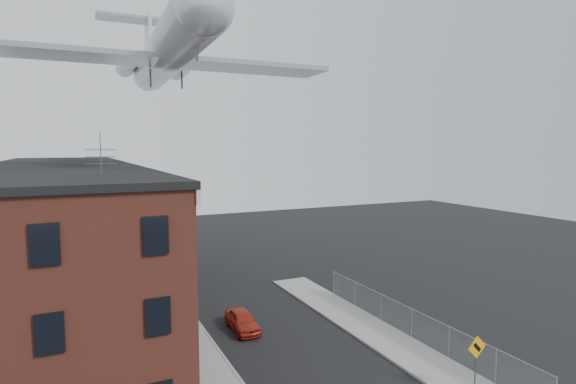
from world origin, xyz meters
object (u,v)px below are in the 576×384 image
object	(u,v)px
utility_pole	(159,241)
car_near	(242,320)
street_tree	(145,234)
car_far	(177,255)
airplane	(166,53)
car_mid	(174,266)
warning_sign	(476,355)

from	to	relation	value
utility_pole	car_near	size ratio (longest dim) A/B	2.42
street_tree	car_near	size ratio (longest dim) A/B	1.40
car_far	airplane	xyz separation A→B (m)	(-2.20, -8.65, 18.46)
airplane	car_mid	bearing A→B (deg)	76.47
street_tree	airplane	xyz separation A→B (m)	(1.28, -6.22, 15.60)
street_tree	airplane	size ratio (longest dim) A/B	0.18
airplane	car_far	bearing A→B (deg)	75.76
warning_sign	car_mid	distance (m)	28.26
car_mid	warning_sign	bearing A→B (deg)	-79.93
utility_pole	car_mid	size ratio (longest dim) A/B	2.42
street_tree	airplane	bearing A→B (deg)	-78.40
street_tree	car_mid	size ratio (longest dim) A/B	1.40
warning_sign	car_mid	bearing A→B (deg)	107.73
car_near	airplane	xyz separation A→B (m)	(-2.20, 11.04, 18.41)
warning_sign	car_near	bearing A→B (deg)	122.33
warning_sign	utility_pole	distance (m)	22.25
street_tree	warning_sign	bearing A→B (deg)	-69.42
utility_pole	street_tree	bearing A→B (deg)	88.11
street_tree	car_near	world-z (taller)	street_tree
airplane	warning_sign	bearing A→B (deg)	-67.11
warning_sign	airplane	world-z (taller)	airplane
utility_pole	airplane	xyz separation A→B (m)	(1.60, 3.71, 14.37)
car_near	car_mid	world-z (taller)	car_near
warning_sign	street_tree	size ratio (longest dim) A/B	0.54
car_mid	street_tree	bearing A→B (deg)	130.16
car_near	car_mid	bearing A→B (deg)	95.63
car_mid	airplane	distance (m)	18.92
utility_pole	car_mid	world-z (taller)	utility_pole
utility_pole	street_tree	distance (m)	10.00
car_far	airplane	world-z (taller)	airplane
utility_pole	car_near	world-z (taller)	utility_pole
street_tree	car_far	distance (m)	5.12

